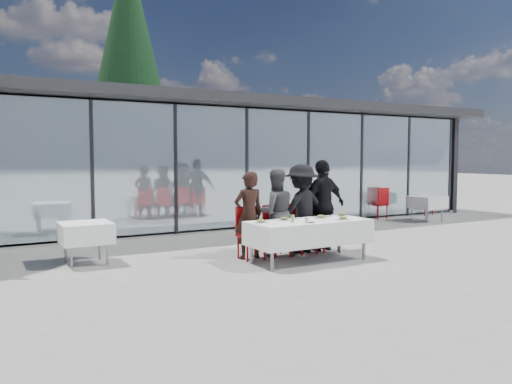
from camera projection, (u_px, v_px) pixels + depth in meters
ground at (303, 262)px, 9.03m from camera, size 90.00×90.00×0.00m
pavilion at (214, 150)px, 16.95m from camera, size 14.80×8.80×3.44m
treeline at (28, 152)px, 32.18m from camera, size 62.50×2.00×4.40m
dining_table at (309, 232)px, 9.05m from camera, size 2.26×0.96×0.75m
diner_a at (249, 215)px, 9.28m from camera, size 0.60×0.60×1.63m
diner_chair_a at (249, 230)px, 9.29m from camera, size 0.44×0.44×0.97m
diner_b at (275, 213)px, 9.56m from camera, size 0.99×0.99×1.67m
diner_chair_b at (275, 228)px, 9.57m from camera, size 0.44×0.44×0.97m
diner_c at (302, 209)px, 9.86m from camera, size 1.31×1.31×1.76m
diner_chair_c at (302, 226)px, 9.88m from camera, size 0.44×0.44×0.97m
diner_d at (323, 205)px, 10.12m from camera, size 1.17×1.17×1.84m
diner_chair_d at (323, 224)px, 10.14m from camera, size 0.44×0.44×0.97m
plate_a at (261, 222)px, 8.67m from camera, size 0.26×0.26×0.07m
plate_b at (284, 219)px, 9.00m from camera, size 0.26×0.26×0.07m
plate_c at (321, 217)px, 9.32m from camera, size 0.26×0.26×0.07m
plate_d at (342, 215)px, 9.69m from camera, size 0.26×0.26×0.07m
plate_extra at (343, 219)px, 9.10m from camera, size 0.26×0.26×0.07m
juice_bottle at (293, 219)px, 8.72m from camera, size 0.06×0.06×0.14m
drinking_glasses at (307, 220)px, 8.65m from camera, size 0.07×0.07×0.10m
folded_eyeglasses at (311, 222)px, 8.69m from camera, size 0.14×0.03×0.01m
spare_table_left at (86, 233)px, 8.83m from camera, size 0.86×0.86×0.74m
spare_table_right at (427, 202)px, 14.80m from camera, size 0.86×0.86×0.74m
spare_chair_a at (422, 199)px, 16.38m from camera, size 0.57×0.57×0.97m
spare_chair_b at (381, 202)px, 15.12m from camera, size 0.45×0.45×0.97m
lounger at (326, 217)px, 13.72m from camera, size 0.69×1.37×0.72m
conifer_tree at (129, 56)px, 20.14m from camera, size 4.00×4.00×10.50m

